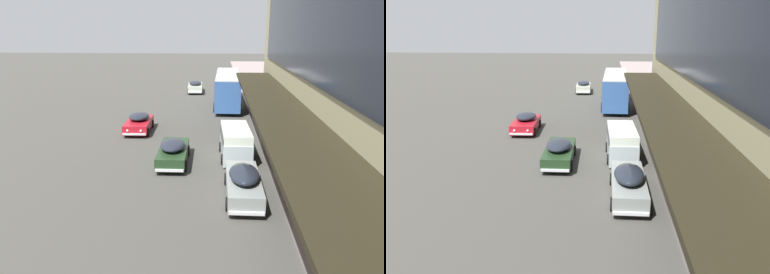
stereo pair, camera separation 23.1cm
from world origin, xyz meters
TOP-DOWN VIEW (x-y plane):
  - transit_bus_kerbside_front at (4.00, 37.48)m, footprint 2.86×11.45m
  - sedan_trailing_mid at (0.28, 19.55)m, footprint 1.87×4.78m
  - sedan_oncoming_front at (-3.28, 26.58)m, footprint 2.07×4.41m
  - sedan_trailing_near at (4.24, 14.91)m, footprint 1.76×4.97m
  - sedan_second_mid at (4.48, 53.50)m, footprint 1.82×4.75m
  - sedan_far_back at (0.12, 45.62)m, footprint 2.05×4.76m
  - vw_van at (4.11, 20.87)m, footprint 2.03×4.61m
  - pedestrian_at_kerb at (7.62, 7.91)m, footprint 0.60×0.34m

SIDE VIEW (x-z plane):
  - sedan_oncoming_front at x=-3.28m, z-range -0.01..1.46m
  - sedan_trailing_mid at x=0.28m, z-range 0.00..1.46m
  - sedan_far_back at x=0.12m, z-range 0.00..1.50m
  - sedan_second_mid at x=4.48m, z-range 0.00..1.50m
  - sedan_trailing_near at x=4.24m, z-range -0.01..1.60m
  - vw_van at x=4.11m, z-range 0.12..2.08m
  - pedestrian_at_kerb at x=7.62m, z-range 0.25..2.11m
  - transit_bus_kerbside_front at x=4.00m, z-range 0.24..3.64m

